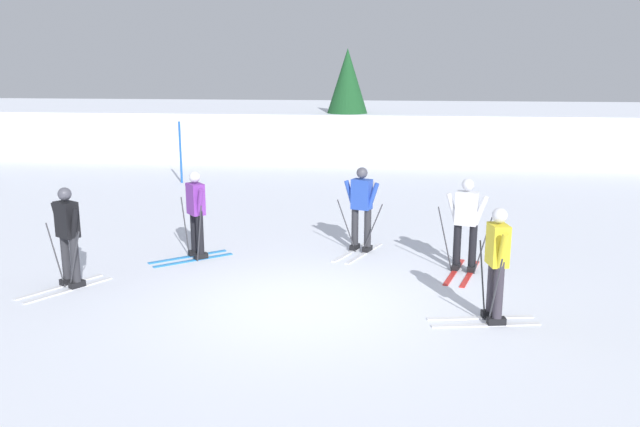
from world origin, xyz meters
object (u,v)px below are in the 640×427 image
object	(u,v)px
skier_blue	(362,205)
trail_marker_pole	(180,152)
conifer_far_left	(347,94)
skier_purple	(196,212)
skier_black	(68,234)
skier_yellow	(496,262)
skier_white	(466,222)

from	to	relation	value
skier_blue	trail_marker_pole	distance (m)	9.38
skier_blue	conifer_far_left	distance (m)	13.00
skier_purple	trail_marker_pole	bearing A→B (deg)	110.53
skier_purple	skier_blue	bearing A→B (deg)	15.42
conifer_far_left	skier_black	bearing A→B (deg)	-102.47
skier_purple	skier_yellow	bearing A→B (deg)	-26.55
skier_black	skier_yellow	world-z (taller)	same
skier_purple	conifer_far_left	xyz separation A→B (m)	(1.84, 13.70, 1.65)
trail_marker_pole	conifer_far_left	world-z (taller)	conifer_far_left
skier_blue	skier_yellow	size ratio (longest dim) A/B	1.00
skier_black	skier_purple	distance (m)	2.48
skier_purple	skier_white	distance (m)	5.07
skier_blue	skier_white	size ratio (longest dim) A/B	1.00
skier_purple	conifer_far_left	size ratio (longest dim) A/B	0.40
skier_black	conifer_far_left	world-z (taller)	conifer_far_left
skier_black	trail_marker_pole	bearing A→B (deg)	97.95
trail_marker_pole	conifer_far_left	size ratio (longest dim) A/B	0.45
skier_white	skier_yellow	distance (m)	2.40
skier_black	skier_white	bearing A→B (deg)	13.94
skier_black	trail_marker_pole	size ratio (longest dim) A/B	0.88
skier_black	trail_marker_pole	world-z (taller)	trail_marker_pole
skier_white	skier_black	bearing A→B (deg)	-166.06
skier_black	skier_white	xyz separation A→B (m)	(6.68, 1.66, 0.00)
skier_white	conifer_far_left	xyz separation A→B (m)	(-3.23, 13.94, 1.65)
skier_purple	trail_marker_pole	size ratio (longest dim) A/B	0.88
skier_yellow	skier_white	bearing A→B (deg)	94.56
skier_black	conifer_far_left	size ratio (longest dim) A/B	0.40
trail_marker_pole	skier_blue	bearing A→B (deg)	-49.20
conifer_far_left	skier_white	bearing A→B (deg)	-76.97
skier_white	trail_marker_pole	world-z (taller)	trail_marker_pole
skier_purple	skier_yellow	distance (m)	5.88
skier_white	conifer_far_left	world-z (taller)	conifer_far_left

